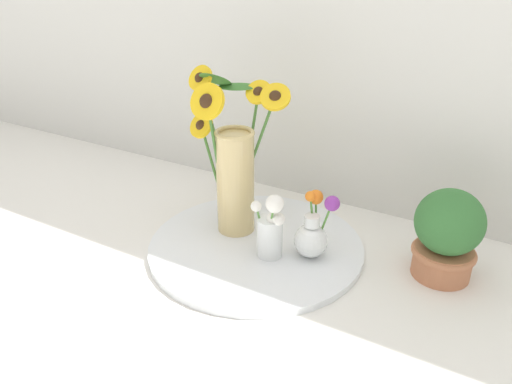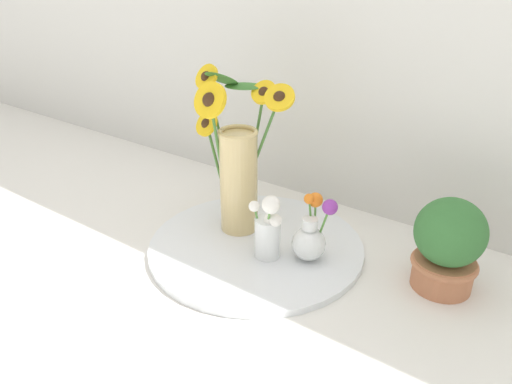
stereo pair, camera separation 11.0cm
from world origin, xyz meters
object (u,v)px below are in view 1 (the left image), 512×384
object	(u,v)px
vase_small_center	(271,230)
potted_plant	(447,234)
vase_bulb_right	(313,233)
serving_tray	(256,246)
mason_jar_sunflowers	(234,169)

from	to	relation	value
vase_small_center	potted_plant	size ratio (longest dim) A/B	0.81
vase_bulb_right	vase_small_center	bearing A→B (deg)	-147.23
serving_tray	mason_jar_sunflowers	world-z (taller)	mason_jar_sunflowers
mason_jar_sunflowers	vase_small_center	world-z (taller)	mason_jar_sunflowers
vase_bulb_right	potted_plant	world-z (taller)	potted_plant
serving_tray	mason_jar_sunflowers	distance (m)	0.20
mason_jar_sunflowers	vase_bulb_right	xyz separation A→B (m)	(0.23, -0.02, -0.11)
mason_jar_sunflowers	potted_plant	size ratio (longest dim) A/B	1.96
serving_tray	mason_jar_sunflowers	bearing A→B (deg)	154.47
potted_plant	serving_tray	bearing A→B (deg)	-164.59
serving_tray	vase_small_center	xyz separation A→B (m)	(0.06, -0.03, 0.08)
mason_jar_sunflowers	vase_small_center	size ratio (longest dim) A/B	2.41
mason_jar_sunflowers	vase_small_center	bearing A→B (deg)	-26.95
vase_small_center	vase_bulb_right	world-z (taller)	vase_small_center
serving_tray	mason_jar_sunflowers	xyz separation A→B (m)	(-0.09, 0.04, 0.18)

